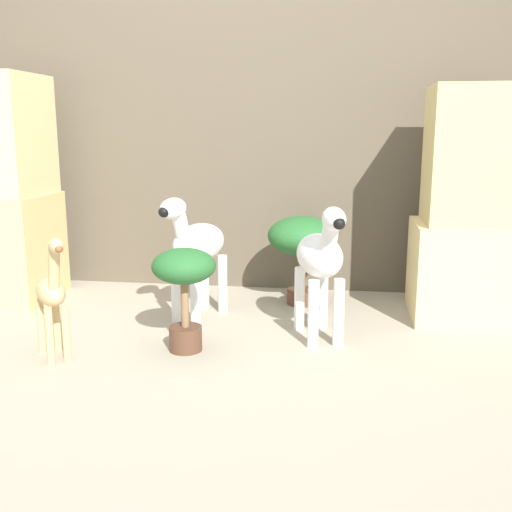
{
  "coord_description": "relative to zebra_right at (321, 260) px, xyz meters",
  "views": [
    {
      "loc": [
        0.66,
        -2.32,
        1.02
      ],
      "look_at": [
        0.24,
        0.65,
        0.38
      ],
      "focal_mm": 42.0,
      "sensor_mm": 36.0,
      "label": 1
    }
  ],
  "objects": [
    {
      "name": "ground_plane",
      "position": [
        -0.58,
        -0.5,
        -0.4
      ],
      "size": [
        14.0,
        14.0,
        0.0
      ],
      "primitive_type": "plane",
      "color": "#9E937F"
    },
    {
      "name": "wall_back",
      "position": [
        -0.58,
        0.97,
        0.7
      ],
      "size": [
        6.4,
        0.08,
        2.2
      ],
      "color": "brown",
      "rests_on": "ground_plane"
    },
    {
      "name": "rock_pillar_right",
      "position": [
        0.77,
        0.47,
        0.16
      ],
      "size": [
        0.58,
        0.53,
        1.24
      ],
      "color": "#DBC184",
      "rests_on": "ground_plane"
    },
    {
      "name": "zebra_right",
      "position": [
        0.0,
        0.0,
        0.0
      ],
      "size": [
        0.31,
        0.52,
        0.68
      ],
      "color": "white",
      "rests_on": "ground_plane"
    },
    {
      "name": "zebra_left",
      "position": [
        -0.67,
        0.24,
        0.0
      ],
      "size": [
        0.33,
        0.52,
        0.68
      ],
      "color": "white",
      "rests_on": "ground_plane"
    },
    {
      "name": "giraffe_figurine",
      "position": [
        -1.17,
        -0.42,
        -0.11
      ],
      "size": [
        0.3,
        0.34,
        0.58
      ],
      "color": "tan",
      "rests_on": "ground_plane"
    },
    {
      "name": "potted_palm_front",
      "position": [
        -0.13,
        0.6,
        -0.02
      ],
      "size": [
        0.41,
        0.41,
        0.52
      ],
      "color": "#513323",
      "rests_on": "ground_plane"
    },
    {
      "name": "potted_palm_back",
      "position": [
        -0.61,
        -0.24,
        -0.05
      ],
      "size": [
        0.29,
        0.29,
        0.49
      ],
      "color": "#513323",
      "rests_on": "ground_plane"
    }
  ]
}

